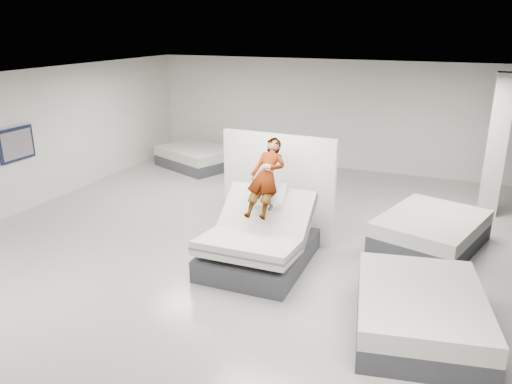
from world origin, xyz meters
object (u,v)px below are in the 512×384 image
divider_panel (278,187)px  flat_bed_right_far (431,231)px  flat_bed_right_near (420,312)px  wall_poster (17,144)px  hero_bed (259,243)px  remote (270,207)px  person (266,190)px  column (496,146)px  flat_bed_left_far (197,157)px

divider_panel → flat_bed_right_far: bearing=16.8°
flat_bed_right_near → wall_poster: 9.16m
hero_bed → remote: size_ratio=16.01×
person → divider_panel: size_ratio=0.67×
hero_bed → column: size_ratio=0.70×
remote → flat_bed_left_far: (-4.46, 5.33, -0.85)m
hero_bed → flat_bed_right_near: size_ratio=0.88×
divider_panel → flat_bed_right_near: 3.91m
person → flat_bed_right_near: size_ratio=0.62×
person → divider_panel: 1.03m
flat_bed_right_far → flat_bed_right_near: flat_bed_right_near is taller
hero_bed → wall_poster: wall_poster is taller
flat_bed_left_far → column: (8.10, -0.90, 1.30)m
divider_panel → flat_bed_right_far: (2.94, 0.76, -0.77)m
hero_bed → divider_panel: bearing=96.0°
flat_bed_right_far → divider_panel: bearing=-165.6°
person → flat_bed_left_far: size_ratio=0.60×
divider_panel → flat_bed_right_near: bearing=-35.5°
divider_panel → flat_bed_left_far: (-4.10, 4.00, -0.77)m
remote → wall_poster: bearing=175.3°
person → flat_bed_left_far: bearing=129.6°
hero_bed → flat_bed_right_far: bearing=36.5°
remote → column: column is taller
person → wall_poster: bearing=178.4°
flat_bed_left_far → column: 8.26m
wall_poster → column: bearing=21.9°
hero_bed → column: column is taller
person → flat_bed_left_far: (-4.23, 4.98, -1.02)m
person → hero_bed: bearing=-90.0°
wall_poster → flat_bed_right_near: bearing=-9.2°
remote → column: 5.76m
remote → wall_poster: wall_poster is taller
wall_poster → divider_panel: bearing=8.6°
hero_bed → remote: (0.22, -0.02, 0.73)m
column → flat_bed_left_far: bearing=173.7°
flat_bed_right_far → column: size_ratio=0.82×
flat_bed_left_far → flat_bed_right_near: bearing=-41.7°
person → remote: 0.45m
person → wall_poster: 6.07m
divider_panel → column: size_ratio=0.74×
flat_bed_right_near → hero_bed: bearing=160.2°
flat_bed_left_far → wall_poster: size_ratio=2.80×
flat_bed_right_far → column: (1.07, 2.34, 1.29)m
flat_bed_right_near → flat_bed_right_far: bearing=91.6°
remote → flat_bed_right_far: bearing=38.3°
hero_bed → divider_panel: 1.48m
person → flat_bed_right_near: person is taller
remote → wall_poster: 6.32m
person → column: bearing=45.8°
remote → divider_panel: divider_panel is taller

